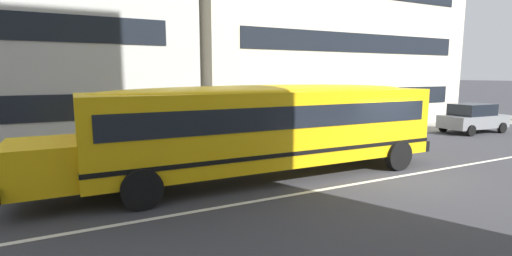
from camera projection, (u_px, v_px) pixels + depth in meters
name	position (u px, v px, depth m)	size (l,w,h in m)	color
ground_plane	(399.00, 176.00, 12.09)	(400.00, 400.00, 0.00)	#38383D
sidewalk_far	(282.00, 141.00, 18.55)	(120.00, 3.00, 0.01)	gray
lane_centreline	(399.00, 176.00, 12.08)	(110.00, 0.16, 0.01)	silver
school_bus	(264.00, 123.00, 11.80)	(13.25, 3.23, 2.96)	yellow
parked_car_grey_under_tree	(473.00, 118.00, 21.13)	(3.98, 2.03, 1.64)	gray
apartment_block_far_centre	(305.00, 27.00, 26.92)	(18.66, 11.81, 13.30)	beige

